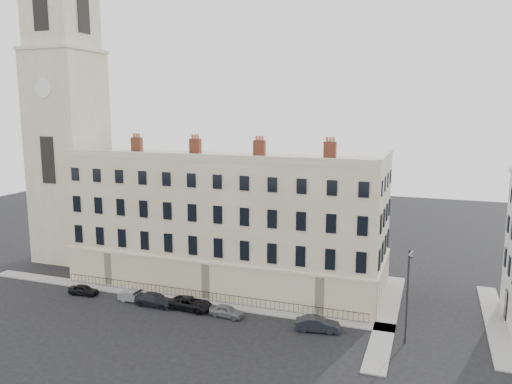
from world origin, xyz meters
TOP-DOWN VIEW (x-y plane):
  - ground at (0.00, 0.00)m, footprint 160.00×160.00m
  - terrace at (-5.97, 11.97)m, footprint 36.22×12.22m
  - church_tower at (-30.00, 14.00)m, footprint 8.00×8.13m
  - pavement_terrace at (-10.00, 5.00)m, footprint 48.00×2.00m
  - pavement_east_return at (13.00, 8.00)m, footprint 2.00×24.00m
  - pavement_adjacent at (23.00, 10.00)m, footprint 2.00×20.00m
  - railings at (-6.00, 5.40)m, footprint 35.00×0.04m
  - car_a at (-19.40, 2.49)m, footprint 3.48×1.61m
  - car_b at (-12.85, 2.68)m, footprint 3.67×1.29m
  - car_c at (-10.26, 2.47)m, footprint 4.57×1.95m
  - car_d at (-6.23, 2.82)m, footprint 4.76×2.42m
  - car_e at (-2.04, 2.38)m, footprint 3.64×1.71m
  - car_f at (7.18, 2.26)m, footprint 4.31×2.06m
  - streetlamp at (15.02, 2.34)m, footprint 0.49×1.84m

SIDE VIEW (x-z plane):
  - ground at x=0.00m, z-range 0.00..0.00m
  - pavement_terrace at x=-10.00m, z-range 0.00..0.12m
  - pavement_east_return at x=13.00m, z-range 0.00..0.12m
  - pavement_adjacent at x=23.00m, z-range 0.00..0.12m
  - railings at x=-6.00m, z-range 0.07..1.03m
  - car_a at x=-19.40m, z-range 0.00..1.15m
  - car_e at x=-2.04m, z-range 0.00..1.21m
  - car_b at x=-12.85m, z-range 0.00..1.21m
  - car_d at x=-6.23m, z-range 0.00..1.29m
  - car_c at x=-10.26m, z-range 0.00..1.31m
  - car_f at x=7.18m, z-range 0.00..1.36m
  - streetlamp at x=15.02m, z-range 0.46..9.01m
  - terrace at x=-5.97m, z-range -1.00..16.00m
  - church_tower at x=-30.00m, z-range -3.34..40.66m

